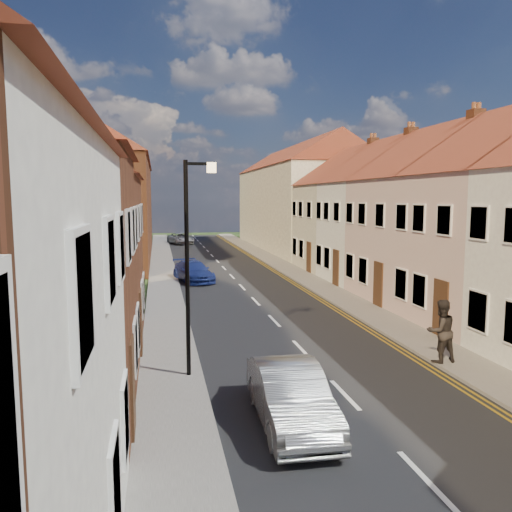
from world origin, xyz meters
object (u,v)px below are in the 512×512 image
car_distant (181,239)px  car_mid (290,396)px  lamppost (190,255)px  car_far (193,271)px  pedestrian_right (441,331)px

car_distant → car_mid: bearing=-104.7°
lamppost → car_mid: bearing=-59.2°
car_far → pedestrian_right: bearing=-82.8°
car_distant → car_far: bearing=-106.1°
car_mid → car_distant: (-0.38, 45.20, -0.05)m
lamppost → car_far: size_ratio=1.41×
car_distant → lamppost: bearing=-107.4°
car_mid → car_far: size_ratio=0.96×
car_mid → car_distant: 45.20m
lamppost → car_far: bearing=85.8°
car_mid → pedestrian_right: pedestrian_right is taller
car_far → lamppost: bearing=-107.3°
car_mid → car_distant: bearing=92.2°
lamppost → car_mid: 4.82m
lamppost → pedestrian_right: bearing=-2.7°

